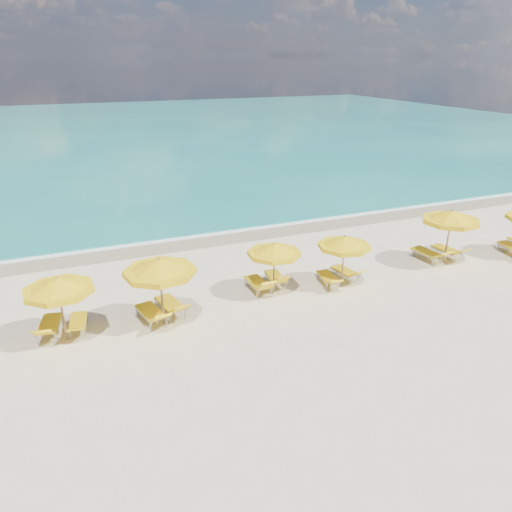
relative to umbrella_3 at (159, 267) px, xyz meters
name	(u,v)px	position (x,y,z in m)	size (l,w,h in m)	color
ground_plane	(271,299)	(4.14, 0.24, -2.09)	(120.00, 120.00, 0.00)	beige
ocean	(107,132)	(4.14, 48.24, -2.09)	(120.00, 80.00, 0.30)	#15776D
wet_sand_band	(211,238)	(4.14, 7.64, -2.09)	(120.00, 2.60, 0.01)	tan
foam_line	(206,233)	(4.14, 8.44, -2.09)	(120.00, 1.20, 0.03)	white
whitecap_near	(72,202)	(-1.86, 17.24, -2.09)	(14.00, 0.36, 0.05)	white
whitecap_far	(241,164)	(12.14, 24.24, -2.09)	(18.00, 0.30, 0.05)	white
umbrella_2	(58,286)	(-3.12, 0.20, -0.18)	(2.81, 2.81, 2.23)	#9C724E
umbrella_3	(159,267)	(0.00, 0.00, 0.00)	(2.89, 2.89, 2.45)	#9C724E
umbrella_4	(274,250)	(4.45, 0.73, -0.32)	(2.56, 2.56, 2.07)	#9C724E
umbrella_5	(344,243)	(7.25, 0.34, -0.31)	(2.30, 2.30, 2.09)	#9C724E
umbrella_6	(451,217)	(12.66, 0.56, 0.01)	(3.03, 3.03, 2.46)	#9C724E
lounger_2_left	(50,329)	(-3.59, 0.68, -1.86)	(0.97, 1.94, 0.81)	#A5A8AD
lounger_2_right	(79,325)	(-2.70, 0.64, -1.89)	(0.75, 1.72, 0.61)	#A5A8AD
lounger_3_left	(152,317)	(-0.36, 0.23, -1.85)	(0.97, 1.99, 0.82)	#A5A8AD
lounger_3_right	(171,308)	(0.39, 0.58, -1.86)	(0.95, 1.97, 0.82)	#A5A8AD
lounger_4_left	(258,287)	(3.93, 1.03, -1.86)	(0.65, 1.78, 0.86)	#A5A8AD
lounger_4_right	(276,280)	(4.80, 1.31, -1.88)	(0.77, 1.72, 0.80)	#A5A8AD
lounger_5_left	(328,280)	(6.72, 0.53, -1.89)	(0.83, 1.74, 0.67)	#A5A8AD
lounger_5_right	(345,274)	(7.69, 0.80, -1.89)	(0.77, 1.68, 0.69)	#A5A8AD
lounger_6_left	(427,256)	(12.12, 1.06, -1.86)	(0.80, 1.93, 0.79)	#A5A8AD
lounger_6_right	(447,253)	(13.20, 1.03, -1.87)	(0.78, 1.83, 0.75)	#A5A8AD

